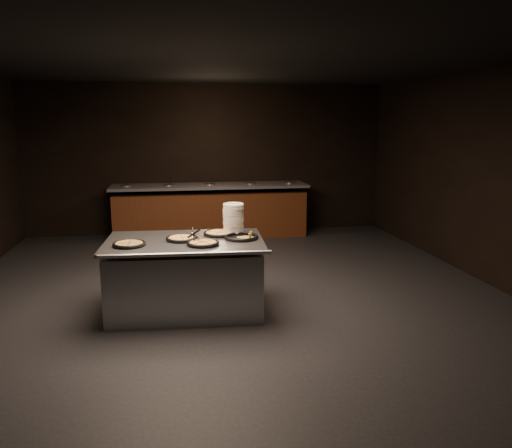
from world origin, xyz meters
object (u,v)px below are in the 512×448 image
object	(u,v)px
pan_veggie_whole	(129,244)
pan_cheese_whole	(182,238)
serving_counter	(186,277)
plate_stack	(233,219)

from	to	relation	value
pan_veggie_whole	pan_cheese_whole	bearing A→B (deg)	17.58
serving_counter	plate_stack	xyz separation A→B (m)	(0.59, 0.25, 0.62)
pan_veggie_whole	pan_cheese_whole	size ratio (longest dim) A/B	0.98
serving_counter	plate_stack	size ratio (longest dim) A/B	5.12
serving_counter	pan_cheese_whole	size ratio (longest dim) A/B	5.03
pan_veggie_whole	pan_cheese_whole	distance (m)	0.60
serving_counter	pan_cheese_whole	bearing A→B (deg)	167.50
plate_stack	pan_veggie_whole	size ratio (longest dim) A/B	1.01
serving_counter	pan_veggie_whole	size ratio (longest dim) A/B	5.15
plate_stack	pan_veggie_whole	world-z (taller)	plate_stack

